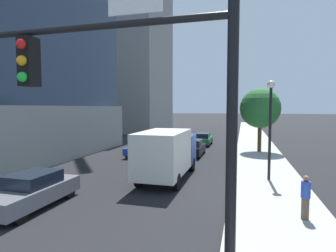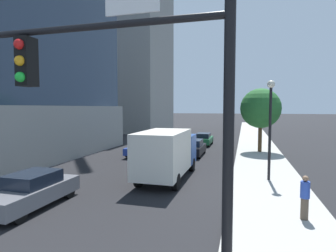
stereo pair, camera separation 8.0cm
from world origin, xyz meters
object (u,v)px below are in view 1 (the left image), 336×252
Objects in this scene: car_green at (203,139)px; car_gray at (32,191)px; pedestrian_blue_shirt at (306,197)px; traffic_light_pole at (138,98)px; car_blue at (142,148)px; construction_building at (123,42)px; street_lamp at (270,115)px; box_truck at (167,152)px; street_tree at (260,108)px; car_black at (192,148)px.

car_gray is at bearing -101.63° from car_green.
pedestrian_blue_shirt reaches higher than car_green.
pedestrian_blue_shirt is (4.30, 6.21, -3.57)m from traffic_light_pole.
car_gray is 0.95× the size of car_blue.
construction_building is 6.74× the size of street_lamp.
box_truck is (-2.46, 10.91, -2.89)m from traffic_light_pole.
car_green is (4.47, 8.14, 0.02)m from car_blue.
car_green is at bearing 146.42° from street_tree.
car_black reaches higher than car_green.
construction_building reaches higher than car_green.
street_lamp is 1.43× the size of car_green.
car_blue is at bearing 132.71° from pedestrian_blue_shirt.
construction_building is 33.96m from street_tree.
construction_building is at bearing 136.23° from car_green.
car_green is at bearing -43.77° from construction_building.
street_lamp is at bearing 73.69° from traffic_light_pole.
pedestrian_blue_shirt is at bearing -87.23° from street_tree.
pedestrian_blue_shirt is (11.24, -12.17, 0.30)m from car_blue.
box_truck is at bearing 145.22° from pedestrian_blue_shirt.
traffic_light_pole reaches higher than car_blue.
car_green is at bearing 90.00° from box_truck.
street_tree is at bearing -41.47° from construction_building.
traffic_light_pole is 1.48× the size of car_gray.
pedestrian_blue_shirt is (0.79, -16.35, -3.29)m from street_tree.
car_gray reaches higher than car_blue.
car_blue is 9.29m from car_green.
car_blue is at bearing -165.48° from car_black.
car_blue is 2.82× the size of pedestrian_blue_shirt.
car_black is at bearing 14.52° from car_blue.
street_lamp is 6.44m from box_truck.
traffic_light_pole is 20.07m from car_black.
traffic_light_pole is at bearing -82.82° from car_black.
street_tree reaches higher than street_lamp.
car_black is at bearing 97.18° from traffic_light_pole.
construction_building reaches higher than street_lamp.
construction_building is at bearing 126.47° from car_black.
car_gray is 1.11× the size of car_green.
street_lamp is at bearing -90.14° from street_tree.
construction_building is at bearing 108.86° from car_gray.
street_lamp is 1.29× the size of car_gray.
car_gray is (-6.94, 4.80, -3.83)m from traffic_light_pole.
street_tree is 1.28× the size of car_blue.
traffic_light_pole is (20.15, -43.47, -12.20)m from construction_building.
box_truck is (-0.00, -8.64, 0.97)m from car_black.
construction_building is 29.29m from car_green.
pedestrian_blue_shirt is (6.76, -20.32, 0.28)m from car_green.
car_gray is at bearing -106.88° from car_black.
construction_building is 32.60m from car_blue.
construction_building is at bearing 117.78° from car_blue.
street_lamp reaches higher than car_green.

